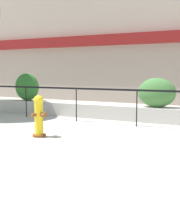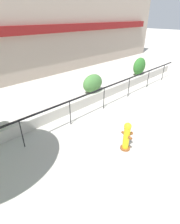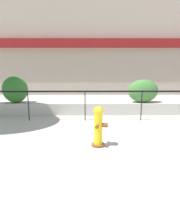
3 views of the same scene
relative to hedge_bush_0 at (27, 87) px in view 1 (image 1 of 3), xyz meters
name	(u,v)px [view 1 (image 1 of 3)]	position (x,y,z in m)	size (l,w,h in m)	color
ground_plane	(42,171)	(5.11, -6.00, -1.06)	(120.00, 120.00, 0.00)	#B2ADA3
planter_wall_low	(147,114)	(5.11, 0.00, -0.81)	(18.00, 0.70, 0.50)	#B7B2A8
fence_railing_segment	(137,94)	(5.11, -1.10, -0.04)	(15.00, 0.05, 1.15)	black
hedge_bush_0	(27,87)	(0.00, 0.00, 0.00)	(1.09, 0.70, 1.11)	#2D6B28
hedge_bush_1	(157,93)	(5.42, 0.00, -0.07)	(1.28, 0.68, 0.98)	#427538
fire_hydrant	(39,116)	(3.36, -3.71, -0.50)	(0.47, 0.48, 1.08)	brown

